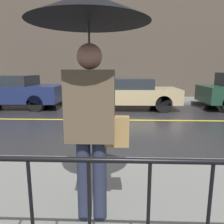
# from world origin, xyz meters

# --- Properties ---
(ground_plane) EXTENTS (80.00, 80.00, 0.00)m
(ground_plane) POSITION_xyz_m (0.00, 0.00, 0.00)
(ground_plane) COLOR #262628
(sidewalk_near) EXTENTS (28.00, 2.73, 0.12)m
(sidewalk_near) POSITION_xyz_m (0.00, -4.85, 0.06)
(sidewalk_near) COLOR slate
(sidewalk_near) RESTS_ON ground_plane
(sidewalk_far) EXTENTS (28.00, 2.16, 0.12)m
(sidewalk_far) POSITION_xyz_m (0.00, 4.57, 0.06)
(sidewalk_far) COLOR slate
(sidewalk_far) RESTS_ON ground_plane
(lane_marking) EXTENTS (25.20, 0.12, 0.01)m
(lane_marking) POSITION_xyz_m (0.00, 0.00, 0.00)
(lane_marking) COLOR gold
(lane_marking) RESTS_ON ground_plane
(building_storefront) EXTENTS (28.00, 0.30, 6.68)m
(building_storefront) POSITION_xyz_m (0.00, 5.80, 3.34)
(building_storefront) COLOR #4C4238
(building_storefront) RESTS_ON ground_plane
(railing_foreground) EXTENTS (12.00, 0.04, 1.03)m
(railing_foreground) POSITION_xyz_m (-0.00, -5.97, 0.78)
(railing_foreground) COLOR black
(railing_foreground) RESTS_ON sidewalk_near
(pedestrian) EXTENTS (1.14, 1.14, 2.25)m
(pedestrian) POSITION_xyz_m (-0.48, -5.15, 1.91)
(pedestrian) COLOR #23283D
(pedestrian) RESTS_ON sidewalk_near
(car_navy) EXTENTS (4.36, 1.91, 1.44)m
(car_navy) POSITION_xyz_m (-5.04, 2.28, 0.75)
(car_navy) COLOR #19234C
(car_navy) RESTS_ON ground_plane
(car_tan) EXTENTS (4.07, 1.94, 1.32)m
(car_tan) POSITION_xyz_m (0.23, 2.28, 0.70)
(car_tan) COLOR tan
(car_tan) RESTS_ON ground_plane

